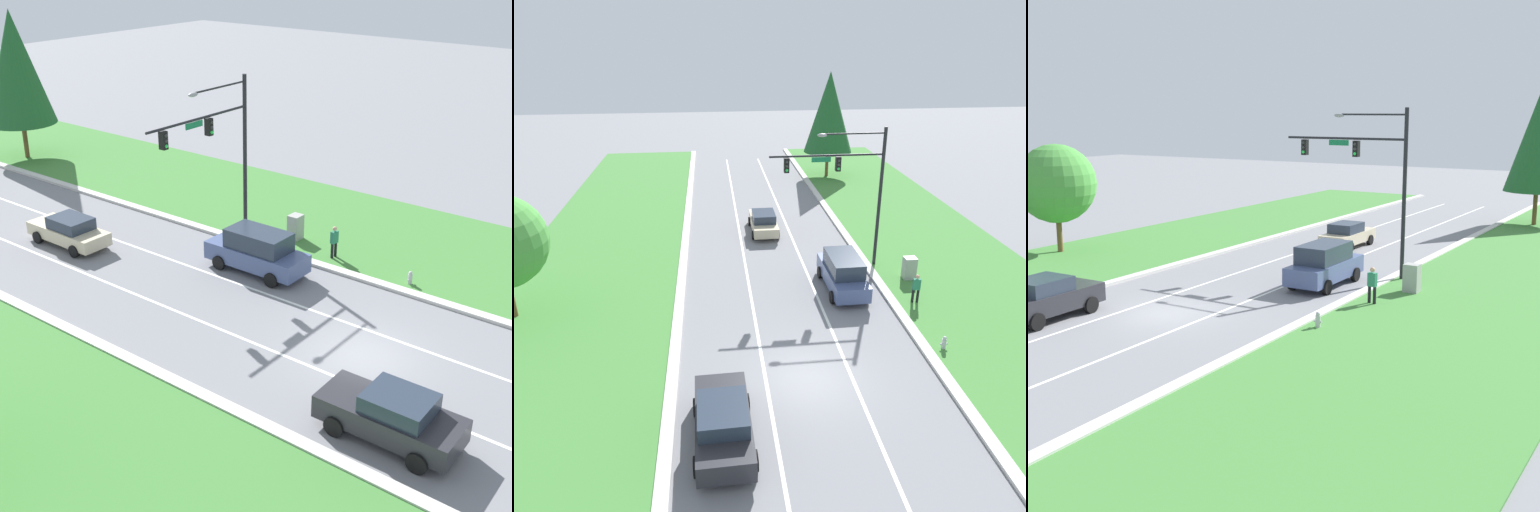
# 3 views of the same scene
# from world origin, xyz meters

# --- Properties ---
(ground_plane) EXTENTS (160.00, 160.00, 0.00)m
(ground_plane) POSITION_xyz_m (0.00, 0.00, 0.00)
(ground_plane) COLOR slate
(curb_strip_right) EXTENTS (0.50, 90.00, 0.15)m
(curb_strip_right) POSITION_xyz_m (5.65, 0.00, 0.07)
(curb_strip_right) COLOR beige
(curb_strip_right) RESTS_ON ground_plane
(curb_strip_left) EXTENTS (0.50, 90.00, 0.15)m
(curb_strip_left) POSITION_xyz_m (-5.65, 0.00, 0.07)
(curb_strip_left) COLOR beige
(curb_strip_left) RESTS_ON ground_plane
(grass_verge_right) EXTENTS (10.00, 90.00, 0.08)m
(grass_verge_right) POSITION_xyz_m (10.90, 0.00, 0.04)
(grass_verge_right) COLOR #427F38
(grass_verge_right) RESTS_ON ground_plane
(lane_stripe_inner_left) EXTENTS (0.14, 81.00, 0.01)m
(lane_stripe_inner_left) POSITION_xyz_m (-1.80, 0.00, 0.00)
(lane_stripe_inner_left) COLOR white
(lane_stripe_inner_left) RESTS_ON ground_plane
(lane_stripe_inner_right) EXTENTS (0.14, 81.00, 0.01)m
(lane_stripe_inner_right) POSITION_xyz_m (1.80, 0.00, 0.00)
(lane_stripe_inner_right) COLOR white
(lane_stripe_inner_right) RESTS_ON ground_plane
(traffic_signal_mast) EXTENTS (6.66, 0.41, 8.45)m
(traffic_signal_mast) POSITION_xyz_m (4.35, 10.61, 5.55)
(traffic_signal_mast) COLOR black
(traffic_signal_mast) RESTS_ON ground_plane
(champagne_sedan) EXTENTS (1.95, 4.63, 1.55)m
(champagne_sedan) POSITION_xyz_m (-0.06, 17.10, 0.78)
(champagne_sedan) COLOR beige
(champagne_sedan) RESTS_ON ground_plane
(charcoal_sedan) EXTENTS (2.17, 4.62, 1.72)m
(charcoal_sedan) POSITION_xyz_m (-3.64, -3.09, 0.87)
(charcoal_sedan) COLOR #28282D
(charcoal_sedan) RESTS_ON ground_plane
(slate_blue_suv) EXTENTS (2.08, 4.94, 2.07)m
(slate_blue_suv) POSITION_xyz_m (3.36, 7.67, 1.05)
(slate_blue_suv) COLOR #475684
(slate_blue_suv) RESTS_ON ground_plane
(utility_cabinet) EXTENTS (0.70, 0.60, 1.38)m
(utility_cabinet) POSITION_xyz_m (7.53, 8.42, 0.69)
(utility_cabinet) COLOR #9E9E99
(utility_cabinet) RESTS_ON ground_plane
(pedestrian) EXTENTS (0.40, 0.26, 1.69)m
(pedestrian) POSITION_xyz_m (6.80, 5.62, 0.94)
(pedestrian) COLOR black
(pedestrian) RESTS_ON ground_plane
(fire_hydrant) EXTENTS (0.34, 0.20, 0.70)m
(fire_hydrant) POSITION_xyz_m (6.46, 1.34, 0.34)
(fire_hydrant) COLOR #B7B7BC
(fire_hydrant) RESTS_ON ground_plane
(conifer_near_right_tree) EXTENTS (4.71, 4.71, 10.06)m
(conifer_near_right_tree) POSITION_xyz_m (7.92, 31.82, 6.29)
(conifer_near_right_tree) COLOR brown
(conifer_near_right_tree) RESTS_ON ground_plane
(oak_near_left_tree) EXTENTS (4.62, 4.62, 6.43)m
(oak_near_left_tree) POSITION_xyz_m (-13.87, 6.67, 4.11)
(oak_near_left_tree) COLOR brown
(oak_near_left_tree) RESTS_ON ground_plane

